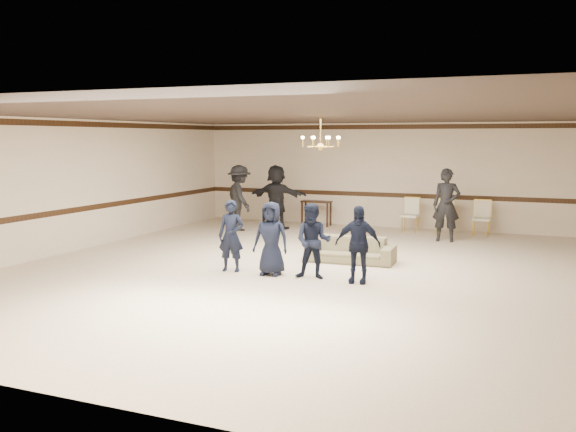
{
  "coord_description": "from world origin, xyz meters",
  "views": [
    {
      "loc": [
        4.63,
        -11.96,
        2.74
      ],
      "look_at": [
        -0.14,
        -0.5,
        1.19
      ],
      "focal_mm": 39.12,
      "sensor_mm": 36.0,
      "label": 1
    }
  ],
  "objects_px": {
    "boy_b": "(271,238)",
    "banquet_chair_right": "(481,219)",
    "boy_c": "(313,241)",
    "adult_mid": "(276,197)",
    "boy_d": "(358,244)",
    "boy_a": "(231,236)",
    "settee": "(351,250)",
    "chandelier": "(321,132)",
    "adult_right": "(446,205)",
    "banquet_chair_mid": "(445,217)",
    "banquet_chair_left": "(410,215)",
    "adult_left": "(239,198)",
    "console_table": "(316,213)"
  },
  "relations": [
    {
      "from": "banquet_chair_mid",
      "to": "adult_left",
      "type": "bearing_deg",
      "value": -161.77
    },
    {
      "from": "settee",
      "to": "banquet_chair_left",
      "type": "relative_size",
      "value": 1.95
    },
    {
      "from": "boy_b",
      "to": "banquet_chair_left",
      "type": "xyz_separation_m",
      "value": [
        1.4,
        6.86,
        -0.24
      ]
    },
    {
      "from": "chandelier",
      "to": "console_table",
      "type": "xyz_separation_m",
      "value": [
        -2.06,
        5.41,
        -2.48
      ]
    },
    {
      "from": "boy_c",
      "to": "adult_mid",
      "type": "relative_size",
      "value": 0.76
    },
    {
      "from": "adult_right",
      "to": "banquet_chair_right",
      "type": "distance_m",
      "value": 1.59
    },
    {
      "from": "adult_mid",
      "to": "console_table",
      "type": "relative_size",
      "value": 2.07
    },
    {
      "from": "chandelier",
      "to": "boy_c",
      "type": "relative_size",
      "value": 0.63
    },
    {
      "from": "boy_d",
      "to": "banquet_chair_right",
      "type": "xyz_separation_m",
      "value": [
        1.6,
        6.86,
        -0.24
      ]
    },
    {
      "from": "boy_a",
      "to": "adult_right",
      "type": "height_order",
      "value": "adult_right"
    },
    {
      "from": "boy_d",
      "to": "settee",
      "type": "relative_size",
      "value": 0.77
    },
    {
      "from": "boy_d",
      "to": "banquet_chair_left",
      "type": "xyz_separation_m",
      "value": [
        -0.4,
        6.86,
        -0.24
      ]
    },
    {
      "from": "chandelier",
      "to": "boy_c",
      "type": "bearing_deg",
      "value": -74.73
    },
    {
      "from": "chandelier",
      "to": "adult_left",
      "type": "xyz_separation_m",
      "value": [
        -3.84,
        3.62,
        -1.9
      ]
    },
    {
      "from": "boy_d",
      "to": "settee",
      "type": "bearing_deg",
      "value": 104.64
    },
    {
      "from": "adult_left",
      "to": "banquet_chair_right",
      "type": "distance_m",
      "value": 6.99
    },
    {
      "from": "boy_b",
      "to": "settee",
      "type": "bearing_deg",
      "value": 55.28
    },
    {
      "from": "boy_c",
      "to": "boy_d",
      "type": "height_order",
      "value": "same"
    },
    {
      "from": "boy_a",
      "to": "settee",
      "type": "height_order",
      "value": "boy_a"
    },
    {
      "from": "boy_c",
      "to": "banquet_chair_left",
      "type": "bearing_deg",
      "value": 77.79
    },
    {
      "from": "boy_c",
      "to": "adult_right",
      "type": "distance_m",
      "value": 5.83
    },
    {
      "from": "boy_c",
      "to": "boy_d",
      "type": "xyz_separation_m",
      "value": [
        0.9,
        0.0,
        0.0
      ]
    },
    {
      "from": "boy_a",
      "to": "banquet_chair_right",
      "type": "xyz_separation_m",
      "value": [
        4.3,
        6.86,
        -0.24
      ]
    },
    {
      "from": "adult_left",
      "to": "adult_mid",
      "type": "relative_size",
      "value": 1.0
    },
    {
      "from": "chandelier",
      "to": "settee",
      "type": "height_order",
      "value": "chandelier"
    },
    {
      "from": "boy_b",
      "to": "chandelier",
      "type": "bearing_deg",
      "value": 70.61
    },
    {
      "from": "adult_right",
      "to": "banquet_chair_mid",
      "type": "distance_m",
      "value": 1.39
    },
    {
      "from": "settee",
      "to": "banquet_chair_right",
      "type": "height_order",
      "value": "banquet_chair_right"
    },
    {
      "from": "adult_right",
      "to": "adult_left",
      "type": "bearing_deg",
      "value": 179.17
    },
    {
      "from": "boy_b",
      "to": "banquet_chair_mid",
      "type": "height_order",
      "value": "boy_b"
    },
    {
      "from": "banquet_chair_mid",
      "to": "boy_d",
      "type": "bearing_deg",
      "value": -92.12
    },
    {
      "from": "adult_mid",
      "to": "banquet_chair_left",
      "type": "distance_m",
      "value": 4.02
    },
    {
      "from": "banquet_chair_left",
      "to": "adult_left",
      "type": "bearing_deg",
      "value": -157.59
    },
    {
      "from": "boy_c",
      "to": "adult_left",
      "type": "distance_m",
      "value": 6.8
    },
    {
      "from": "chandelier",
      "to": "boy_c",
      "type": "distance_m",
      "value": 2.73
    },
    {
      "from": "banquet_chair_left",
      "to": "boy_b",
      "type": "bearing_deg",
      "value": -97.49
    },
    {
      "from": "adult_right",
      "to": "boy_b",
      "type": "bearing_deg",
      "value": -118.82
    },
    {
      "from": "adult_mid",
      "to": "banquet_chair_right",
      "type": "relative_size",
      "value": 1.96
    },
    {
      "from": "adult_right",
      "to": "console_table",
      "type": "relative_size",
      "value": 2.07
    },
    {
      "from": "banquet_chair_left",
      "to": "boy_a",
      "type": "bearing_deg",
      "value": -104.5
    },
    {
      "from": "adult_right",
      "to": "banquet_chair_left",
      "type": "bearing_deg",
      "value": 129.5
    },
    {
      "from": "boy_c",
      "to": "boy_d",
      "type": "relative_size",
      "value": 1.0
    },
    {
      "from": "adult_left",
      "to": "settee",
      "type": "bearing_deg",
      "value": -174.78
    },
    {
      "from": "boy_b",
      "to": "banquet_chair_left",
      "type": "height_order",
      "value": "boy_b"
    },
    {
      "from": "boy_b",
      "to": "banquet_chair_right",
      "type": "relative_size",
      "value": 1.49
    },
    {
      "from": "boy_b",
      "to": "banquet_chair_right",
      "type": "bearing_deg",
      "value": 59.58
    },
    {
      "from": "chandelier",
      "to": "banquet_chair_left",
      "type": "height_order",
      "value": "chandelier"
    },
    {
      "from": "boy_c",
      "to": "banquet_chair_right",
      "type": "relative_size",
      "value": 1.49
    },
    {
      "from": "boy_a",
      "to": "settee",
      "type": "distance_m",
      "value": 2.77
    },
    {
      "from": "settee",
      "to": "adult_left",
      "type": "height_order",
      "value": "adult_left"
    }
  ]
}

